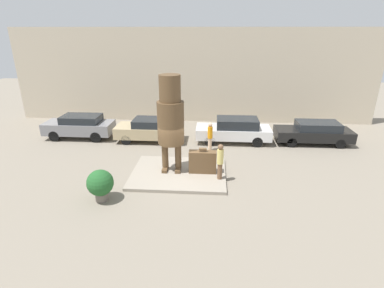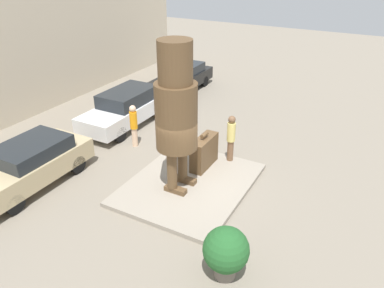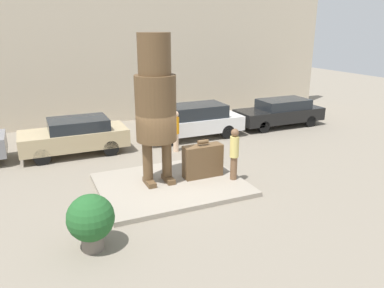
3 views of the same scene
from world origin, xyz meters
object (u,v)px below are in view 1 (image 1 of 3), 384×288
Objects in this scene: tourist at (220,160)px; parked_car_tan at (150,129)px; giant_suitcase at (203,162)px; parked_car_white at (234,130)px; worker_hivis at (210,135)px; parked_car_black at (314,132)px; parked_car_grey at (80,126)px; planter_pot at (100,184)px; statue_figure at (171,117)px.

parked_car_tan is at bearing 129.85° from tourist.
giant_suitcase is 5.24m from parked_car_white.
worker_hivis is at bearing 45.35° from parked_car_white.
tourist reaches higher than parked_car_black.
parked_car_tan is at bearing 177.26° from parked_car_grey.
worker_hivis reaches higher than giant_suitcase.
tourist is at bearing 22.14° from planter_pot.
giant_suitcase is at bearing -6.29° from statue_figure.
parked_car_black reaches higher than planter_pot.
parked_car_black is at bearing 35.62° from giant_suitcase.
parked_car_grey is 8.78m from planter_pot.
worker_hivis is at bearing 84.53° from giant_suitcase.
parked_car_grey reaches higher than parked_car_tan.
parked_car_white is at bearing 51.27° from planter_pot.
worker_hivis is (-0.54, 3.99, -0.16)m from tourist.
parked_car_tan is 4.21m from worker_hivis.
statue_figure is 1.07× the size of parked_car_grey.
tourist reaches higher than parked_car_white.
parked_car_grey is at bearing 169.49° from worker_hivis.
parked_car_tan is (-4.50, 5.39, -0.32)m from tourist.
planter_pot is at bearing 51.27° from parked_car_white.
parked_car_grey is 10.34m from parked_car_white.
planter_pot is 7.60m from worker_hivis.
giant_suitcase reaches higher than parked_car_black.
giant_suitcase is at bearing 69.12° from parked_car_white.
worker_hivis is at bearing 160.53° from parked_car_tan.
planter_pot is at bearing -147.23° from giant_suitcase.
parked_car_black is (5.10, 0.10, -0.08)m from parked_car_white.
giant_suitcase reaches higher than planter_pot.
parked_car_white is at bearing 53.79° from statue_figure.
parked_car_white is 2.21m from worker_hivis.
worker_hivis is at bearing 97.65° from tourist.
planter_pot is 0.80× the size of worker_hivis.
parked_car_white is (10.34, -0.06, -0.01)m from parked_car_grey.
parked_car_black is (15.44, 0.04, -0.09)m from parked_car_grey.
giant_suitcase is at bearing 127.62° from parked_car_tan.
tourist is at bearing 79.66° from parked_car_white.
planter_pot is at bearing 118.75° from parked_car_grey.
parked_car_grey reaches higher than planter_pot.
statue_figure is 2.71× the size of tourist.
parked_car_black is at bearing 34.57° from planter_pot.
planter_pot is (-11.22, -7.73, 0.03)m from parked_car_black.
statue_figure is at bearing 114.30° from parked_car_tan.
giant_suitcase is at bearing 142.27° from tourist.
tourist reaches higher than worker_hivis.
parked_car_tan is 0.91× the size of parked_car_black.
giant_suitcase is 5.97m from parked_car_tan.
parked_car_black is (8.56, 4.82, -2.21)m from statue_figure.
worker_hivis reaches higher than planter_pot.
parked_car_grey is at bearing 145.22° from statue_figure.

